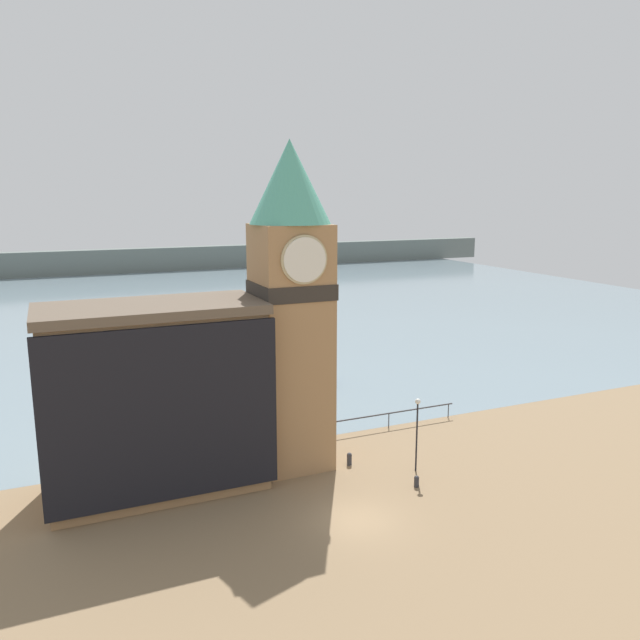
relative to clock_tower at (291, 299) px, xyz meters
name	(u,v)px	position (x,y,z in m)	size (l,w,h in m)	color
ground_plane	(357,519)	(0.52, -7.59, -10.07)	(160.00, 160.00, 0.00)	#846B4C
water	(147,302)	(0.52, 63.03, -10.08)	(160.00, 120.00, 0.00)	gray
far_shoreline	(118,261)	(0.52, 103.03, -7.57)	(180.00, 3.00, 5.00)	slate
pier_railing	(389,415)	(8.27, 2.78, -9.12)	(10.55, 0.08, 1.09)	#333338
clock_tower	(291,299)	(0.00, 0.00, 0.00)	(4.60, 4.60, 19.00)	#9E754C
pier_building	(156,398)	(-7.92, -0.12, -4.87)	(11.76, 5.93, 10.36)	#9E754C
boat_near	(303,380)	(6.27, 13.85, -9.43)	(5.42, 2.39, 1.70)	#333856
mooring_bollard_near	(349,458)	(3.03, -1.63, -9.65)	(0.31, 0.31, 0.77)	#2D2D33
mooring_bollard_far	(417,481)	(5.19, -5.72, -9.72)	(0.29, 0.29, 0.66)	#2D2D33
lamp_post	(417,422)	(6.25, -3.94, -7.01)	(0.32, 0.32, 4.45)	black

